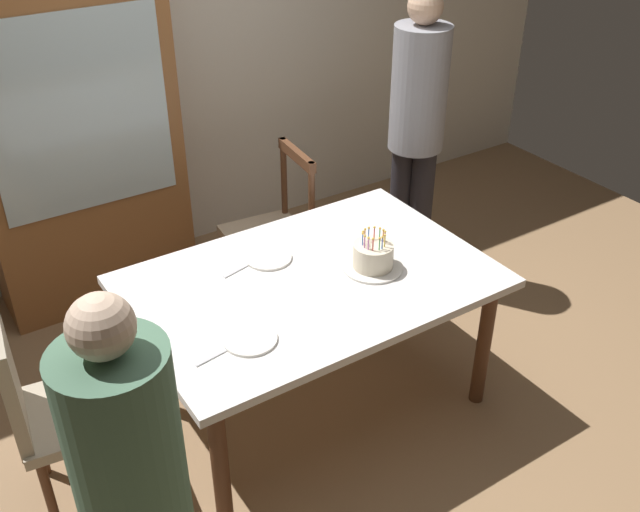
{
  "coord_description": "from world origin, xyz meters",
  "views": [
    {
      "loc": [
        -1.45,
        -2.31,
        2.58
      ],
      "look_at": [
        0.05,
        0.0,
        0.85
      ],
      "focal_mm": 40.98,
      "sensor_mm": 36.0,
      "label": 1
    }
  ],
  "objects_px": {
    "birthday_cake": "(373,257)",
    "china_cabinet": "(76,145)",
    "plate_near_celebrant": "(250,339)",
    "chair_spindle_back": "(271,235)",
    "plate_far_side": "(268,258)",
    "person_guest": "(417,122)",
    "dining_table": "(311,293)",
    "chair_upholstered": "(48,403)",
    "person_celebrant": "(134,490)"
  },
  "relations": [
    {
      "from": "birthday_cake",
      "to": "chair_spindle_back",
      "type": "xyz_separation_m",
      "value": [
        -0.01,
        0.94,
        -0.34
      ]
    },
    {
      "from": "plate_far_side",
      "to": "chair_spindle_back",
      "type": "bearing_deg",
      "value": 59.82
    },
    {
      "from": "dining_table",
      "to": "plate_far_side",
      "type": "height_order",
      "value": "plate_far_side"
    },
    {
      "from": "birthday_cake",
      "to": "plate_far_side",
      "type": "xyz_separation_m",
      "value": [
        -0.36,
        0.33,
        -0.05
      ]
    },
    {
      "from": "chair_spindle_back",
      "to": "person_guest",
      "type": "height_order",
      "value": "person_guest"
    },
    {
      "from": "dining_table",
      "to": "birthday_cake",
      "type": "bearing_deg",
      "value": -16.96
    },
    {
      "from": "chair_spindle_back",
      "to": "plate_far_side",
      "type": "bearing_deg",
      "value": -120.18
    },
    {
      "from": "person_celebrant",
      "to": "person_guest",
      "type": "height_order",
      "value": "person_guest"
    },
    {
      "from": "plate_far_side",
      "to": "chair_upholstered",
      "type": "bearing_deg",
      "value": -171.78
    },
    {
      "from": "birthday_cake",
      "to": "plate_far_side",
      "type": "bearing_deg",
      "value": 137.75
    },
    {
      "from": "plate_far_side",
      "to": "chair_upholstered",
      "type": "height_order",
      "value": "chair_upholstered"
    },
    {
      "from": "person_guest",
      "to": "plate_far_side",
      "type": "bearing_deg",
      "value": -159.95
    },
    {
      "from": "chair_spindle_back",
      "to": "dining_table",
      "type": "bearing_deg",
      "value": -107.89
    },
    {
      "from": "china_cabinet",
      "to": "plate_far_side",
      "type": "bearing_deg",
      "value": -70.43
    },
    {
      "from": "chair_upholstered",
      "to": "china_cabinet",
      "type": "relative_size",
      "value": 0.5
    },
    {
      "from": "birthday_cake",
      "to": "person_celebrant",
      "type": "bearing_deg",
      "value": -152.23
    },
    {
      "from": "person_celebrant",
      "to": "person_guest",
      "type": "bearing_deg",
      "value": 33.63
    },
    {
      "from": "chair_spindle_back",
      "to": "person_guest",
      "type": "xyz_separation_m",
      "value": [
        0.89,
        -0.16,
        0.54
      ]
    },
    {
      "from": "chair_upholstered",
      "to": "person_celebrant",
      "type": "distance_m",
      "value": 0.98
    },
    {
      "from": "birthday_cake",
      "to": "china_cabinet",
      "type": "distance_m",
      "value": 1.85
    },
    {
      "from": "plate_far_side",
      "to": "china_cabinet",
      "type": "relative_size",
      "value": 0.12
    },
    {
      "from": "chair_upholstered",
      "to": "plate_far_side",
      "type": "bearing_deg",
      "value": 8.22
    },
    {
      "from": "birthday_cake",
      "to": "person_celebrant",
      "type": "distance_m",
      "value": 1.6
    },
    {
      "from": "birthday_cake",
      "to": "person_guest",
      "type": "distance_m",
      "value": 1.2
    },
    {
      "from": "plate_far_side",
      "to": "chair_spindle_back",
      "type": "xyz_separation_m",
      "value": [
        0.36,
        0.61,
        -0.29
      ]
    },
    {
      "from": "chair_spindle_back",
      "to": "person_celebrant",
      "type": "height_order",
      "value": "person_celebrant"
    },
    {
      "from": "dining_table",
      "to": "china_cabinet",
      "type": "relative_size",
      "value": 0.85
    },
    {
      "from": "plate_near_celebrant",
      "to": "person_celebrant",
      "type": "bearing_deg",
      "value": -139.57
    },
    {
      "from": "plate_near_celebrant",
      "to": "chair_spindle_back",
      "type": "distance_m",
      "value": 1.35
    },
    {
      "from": "dining_table",
      "to": "person_guest",
      "type": "bearing_deg",
      "value": 30.89
    },
    {
      "from": "plate_far_side",
      "to": "china_cabinet",
      "type": "bearing_deg",
      "value": 109.57
    },
    {
      "from": "plate_near_celebrant",
      "to": "dining_table",
      "type": "bearing_deg",
      "value": 28.87
    },
    {
      "from": "dining_table",
      "to": "person_celebrant",
      "type": "distance_m",
      "value": 1.42
    },
    {
      "from": "chair_spindle_back",
      "to": "person_celebrant",
      "type": "xyz_separation_m",
      "value": [
        -1.41,
        -1.69,
        0.43
      ]
    },
    {
      "from": "chair_upholstered",
      "to": "china_cabinet",
      "type": "height_order",
      "value": "china_cabinet"
    },
    {
      "from": "plate_near_celebrant",
      "to": "person_celebrant",
      "type": "xyz_separation_m",
      "value": [
        -0.69,
        -0.59,
        0.14
      ]
    },
    {
      "from": "dining_table",
      "to": "plate_near_celebrant",
      "type": "bearing_deg",
      "value": -151.13
    },
    {
      "from": "dining_table",
      "to": "chair_upholstered",
      "type": "height_order",
      "value": "chair_upholstered"
    },
    {
      "from": "person_celebrant",
      "to": "china_cabinet",
      "type": "bearing_deg",
      "value": 76.27
    },
    {
      "from": "person_guest",
      "to": "person_celebrant",
      "type": "bearing_deg",
      "value": -146.37
    },
    {
      "from": "plate_near_celebrant",
      "to": "plate_far_side",
      "type": "distance_m",
      "value": 0.61
    },
    {
      "from": "person_celebrant",
      "to": "plate_far_side",
      "type": "bearing_deg",
      "value": 45.64
    },
    {
      "from": "birthday_cake",
      "to": "chair_spindle_back",
      "type": "relative_size",
      "value": 0.29
    },
    {
      "from": "birthday_cake",
      "to": "chair_spindle_back",
      "type": "distance_m",
      "value": 1.01
    },
    {
      "from": "birthday_cake",
      "to": "china_cabinet",
      "type": "bearing_deg",
      "value": 116.79
    },
    {
      "from": "chair_upholstered",
      "to": "china_cabinet",
      "type": "xyz_separation_m",
      "value": [
        0.64,
        1.47,
        0.42
      ]
    },
    {
      "from": "person_guest",
      "to": "dining_table",
      "type": "bearing_deg",
      "value": -149.11
    },
    {
      "from": "chair_spindle_back",
      "to": "person_celebrant",
      "type": "relative_size",
      "value": 0.6
    },
    {
      "from": "chair_spindle_back",
      "to": "chair_upholstered",
      "type": "bearing_deg",
      "value": -152.18
    },
    {
      "from": "plate_near_celebrant",
      "to": "birthday_cake",
      "type": "bearing_deg",
      "value": 12.26
    }
  ]
}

